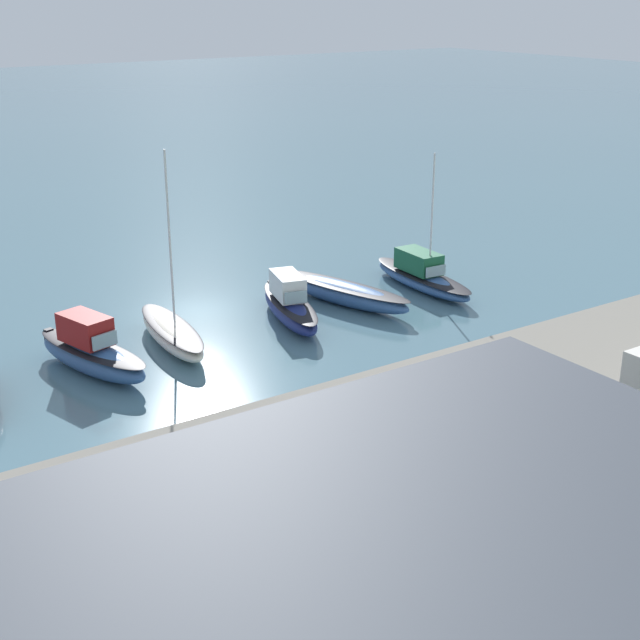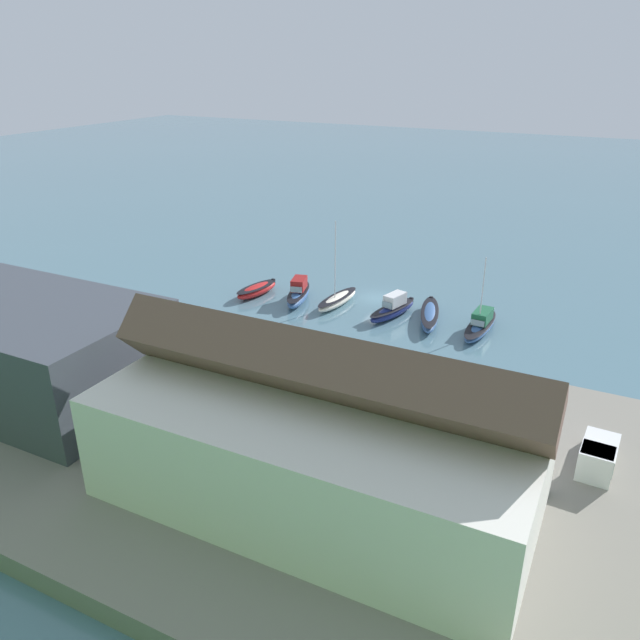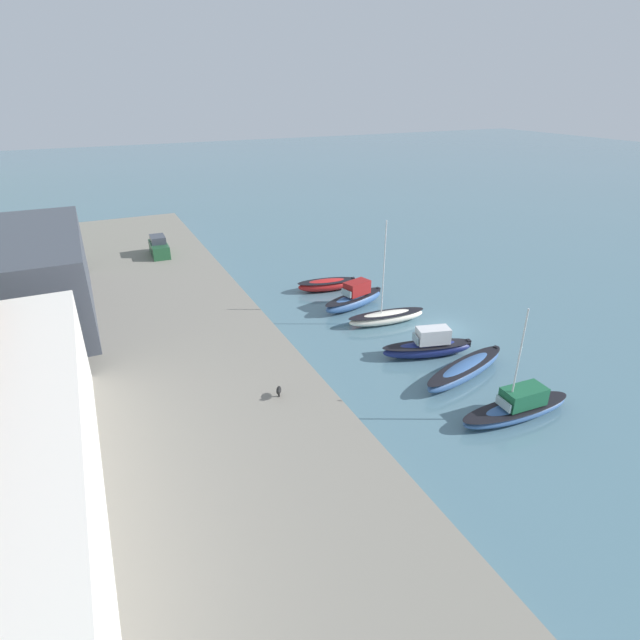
% 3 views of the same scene
% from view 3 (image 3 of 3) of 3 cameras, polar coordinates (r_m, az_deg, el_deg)
% --- Properties ---
extents(ground_plane, '(320.00, 320.00, 0.00)m').
position_cam_3_polar(ground_plane, '(43.63, 13.89, -0.97)').
color(ground_plane, slate).
extents(quay_promenade, '(93.32, 30.97, 1.35)m').
position_cam_3_polar(quay_promenade, '(35.05, -27.21, -8.97)').
color(quay_promenade, gray).
rests_on(quay_promenade, ground_plane).
extents(yacht_club_building, '(18.58, 11.53, 6.88)m').
position_cam_3_polar(yacht_club_building, '(46.65, -32.05, 3.93)').
color(yacht_club_building, '#3D424C').
rests_on(yacht_club_building, quay_promenade).
extents(moored_boat_0, '(2.35, 8.05, 7.52)m').
position_cam_3_polar(moored_boat_0, '(33.57, 21.63, -9.27)').
color(moored_boat_0, '#33568E').
rests_on(moored_boat_0, ground_plane).
extents(moored_boat_1, '(3.92, 8.53, 1.18)m').
position_cam_3_polar(moored_boat_1, '(36.69, 16.27, -5.46)').
color(moored_boat_1, '#33568E').
rests_on(moored_boat_1, ground_plane).
extents(moored_boat_2, '(3.49, 7.30, 2.33)m').
position_cam_3_polar(moored_boat_2, '(38.70, 12.28, -2.94)').
color(moored_boat_2, navy).
rests_on(moored_boat_2, ground_plane).
extents(moored_boat_3, '(2.44, 7.24, 9.10)m').
position_cam_3_polar(moored_boat_3, '(43.44, 7.61, 0.35)').
color(moored_boat_3, white).
rests_on(moored_boat_3, ground_plane).
extents(moored_boat_4, '(3.60, 7.14, 2.52)m').
position_cam_3_polar(moored_boat_4, '(46.12, 3.97, 2.47)').
color(moored_boat_4, '#33568E').
rests_on(moored_boat_4, ground_plane).
extents(moored_boat_5, '(2.86, 6.22, 1.16)m').
position_cam_3_polar(moored_boat_5, '(50.12, 0.79, 4.08)').
color(moored_boat_5, red).
rests_on(moored_boat_5, ground_plane).
extents(parked_car_1, '(4.24, 1.90, 2.16)m').
position_cam_3_polar(parked_car_1, '(59.21, -17.92, 7.91)').
color(parked_car_1, '#1E4C2D').
rests_on(parked_car_1, quay_promenade).
extents(dog_on_quay, '(0.86, 0.62, 0.68)m').
position_cam_3_polar(dog_on_quay, '(30.93, -4.74, -8.05)').
color(dog_on_quay, black).
rests_on(dog_on_quay, quay_promenade).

